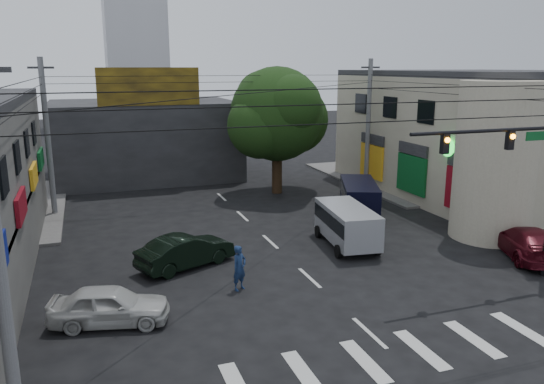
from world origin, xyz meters
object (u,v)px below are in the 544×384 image
street_tree (277,115)px  dark_sedan (186,251)px  silver_minivan (347,227)px  navy_van (359,199)px  white_compact (110,305)px  maroon_sedan (527,242)px  traffic_gantry (524,166)px  utility_pole_far_right (368,125)px  traffic_officer (239,268)px  utility_pole_far_left (48,139)px

street_tree → dark_sedan: bearing=-125.8°
silver_minivan → navy_van: navy_van is taller
silver_minivan → navy_van: 5.73m
dark_sedan → street_tree: bearing=-59.0°
street_tree → white_compact: size_ratio=2.03×
white_compact → maroon_sedan: size_ratio=0.79×
dark_sedan → maroon_sedan: bearing=-128.2°
traffic_gantry → utility_pole_far_right: size_ratio=0.78×
traffic_officer → navy_van: bearing=9.2°
utility_pole_far_left → white_compact: (2.40, -15.45, -3.91)m
street_tree → traffic_gantry: bearing=-78.0°
street_tree → dark_sedan: (-8.64, -11.98, -4.74)m
maroon_sedan → dark_sedan: bearing=8.1°
traffic_gantry → navy_van: (-1.23, 10.90, -3.83)m
traffic_gantry → street_tree: bearing=102.0°
utility_pole_far_left → traffic_gantry: bearing=-42.9°
white_compact → maroon_sedan: bearing=-75.2°
traffic_officer → maroon_sedan: bearing=-34.2°
utility_pole_far_left → white_compact: utility_pole_far_left is taller
traffic_gantry → utility_pole_far_left: (-18.32, 17.00, -0.23)m
traffic_gantry → navy_van: bearing=96.4°
utility_pole_far_left → utility_pole_far_right: same height
utility_pole_far_left → dark_sedan: size_ratio=1.97×
utility_pole_far_left → silver_minivan: (13.85, -10.83, -3.61)m
street_tree → navy_van: 8.79m
maroon_sedan → silver_minivan: 8.30m
street_tree → navy_van: street_tree is taller
silver_minivan → utility_pole_far_left: bearing=59.0°
traffic_gantry → maroon_sedan: bearing=36.3°
street_tree → utility_pole_far_left: 14.56m
street_tree → maroon_sedan: bearing=-67.9°
white_compact → traffic_officer: 5.17m
street_tree → maroon_sedan: size_ratio=1.60×
utility_pole_far_right → traffic_gantry: bearing=-98.9°
utility_pole_far_right → traffic_officer: (-13.60, -14.15, -3.69)m
traffic_gantry → navy_van: traffic_gantry is taller
street_tree → dark_sedan: 15.51m
maroon_sedan → navy_van: size_ratio=1.01×
dark_sedan → maroon_sedan: (15.14, -4.06, 0.00)m
dark_sedan → navy_van: navy_van is taller
traffic_gantry → dark_sedan: bearing=154.2°
street_tree → traffic_gantry: street_tree is taller
maroon_sedan → traffic_officer: bearing=19.4°
street_tree → traffic_gantry: size_ratio=1.21×
navy_van → silver_minivan: bearing=168.2°
traffic_gantry → traffic_officer: traffic_gantry is taller
street_tree → utility_pole_far_left: (-14.50, -1.00, -0.87)m
silver_minivan → traffic_officer: silver_minivan is taller
white_compact → street_tree: bearing=-22.8°
utility_pole_far_left → maroon_sedan: size_ratio=1.70×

